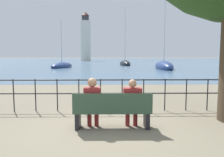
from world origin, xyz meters
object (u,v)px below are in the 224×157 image
(sailboat_0, at_px, (62,66))
(park_bench, at_px, (112,111))
(seated_person_right, at_px, (132,101))
(harbor_lighthouse, at_px, (86,38))
(seated_person_left, at_px, (92,100))
(sailboat_2, at_px, (164,66))
(sailboat_1, at_px, (125,64))

(sailboat_0, bearing_deg, park_bench, -65.35)
(seated_person_right, relative_size, harbor_lighthouse, 0.06)
(seated_person_left, bearing_deg, sailboat_0, 103.19)
(seated_person_right, distance_m, harbor_lighthouse, 93.80)
(park_bench, bearing_deg, seated_person_left, 171.09)
(park_bench, height_order, sailboat_2, sailboat_2)
(seated_person_right, height_order, sailboat_2, sailboat_2)
(sailboat_1, bearing_deg, seated_person_right, -98.31)
(sailboat_1, bearing_deg, sailboat_2, -76.08)
(sailboat_2, distance_m, harbor_lighthouse, 69.16)
(seated_person_right, relative_size, sailboat_1, 0.10)
(sailboat_0, height_order, harbor_lighthouse, harbor_lighthouse)
(sailboat_0, relative_size, sailboat_2, 0.75)
(sailboat_0, distance_m, sailboat_1, 14.96)
(seated_person_left, relative_size, sailboat_1, 0.10)
(seated_person_left, distance_m, seated_person_right, 0.99)
(park_bench, height_order, sailboat_0, sailboat_0)
(seated_person_right, distance_m, sailboat_0, 32.15)
(seated_person_right, xyz_separation_m, harbor_lighthouse, (-10.57, 92.74, 9.30))
(seated_person_left, bearing_deg, park_bench, -8.91)
(seated_person_right, relative_size, sailboat_0, 0.15)
(park_bench, xyz_separation_m, sailboat_1, (3.48, 41.00, -0.07))
(sailboat_0, bearing_deg, seated_person_left, -66.18)
(seated_person_left, xyz_separation_m, harbor_lighthouse, (-9.58, 92.74, 9.27))
(sailboat_2, bearing_deg, seated_person_right, -102.08)
(sailboat_0, relative_size, harbor_lighthouse, 0.38)
(seated_person_right, bearing_deg, sailboat_0, 104.90)
(sailboat_2, xyz_separation_m, harbor_lighthouse, (-18.19, 66.03, 9.60))
(seated_person_left, bearing_deg, sailboat_1, 84.46)
(seated_person_left, bearing_deg, seated_person_right, 0.03)
(sailboat_1, bearing_deg, park_bench, -98.99)
(park_bench, bearing_deg, harbor_lighthouse, 96.19)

